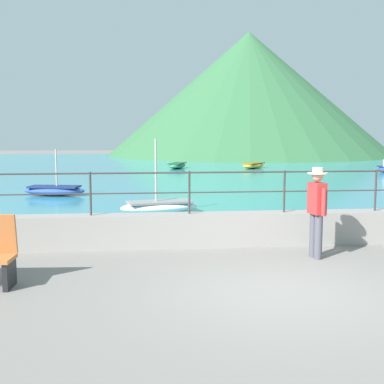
% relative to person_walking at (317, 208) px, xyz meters
% --- Properties ---
extents(ground_plane, '(120.00, 120.00, 0.00)m').
position_rel_person_walking_xyz_m(ground_plane, '(-1.29, -1.95, -0.98)').
color(ground_plane, slate).
extents(promenade_wall, '(20.00, 0.56, 0.70)m').
position_rel_person_walking_xyz_m(promenade_wall, '(-1.29, 1.25, -0.63)').
color(promenade_wall, gray).
rests_on(promenade_wall, ground).
extents(railing, '(18.44, 0.04, 0.90)m').
position_rel_person_walking_xyz_m(railing, '(-1.29, 1.25, 0.35)').
color(railing, '#383330').
rests_on(railing, promenade_wall).
extents(lake_water, '(64.00, 44.32, 0.06)m').
position_rel_person_walking_xyz_m(lake_water, '(-1.29, 23.89, -0.95)').
color(lake_water, teal).
rests_on(lake_water, ground).
extents(hill_main, '(28.71, 28.71, 12.41)m').
position_rel_person_walking_xyz_m(hill_main, '(7.83, 42.41, 5.23)').
color(hill_main, '#33663D').
rests_on(hill_main, ground).
extents(person_walking, '(0.38, 0.56, 1.75)m').
position_rel_person_walking_xyz_m(person_walking, '(0.00, 0.00, 0.00)').
color(person_walking, '#4C4C56').
rests_on(person_walking, ground).
extents(boat_0, '(2.17, 2.34, 0.36)m').
position_rel_person_walking_xyz_m(boat_0, '(4.02, 22.93, -0.72)').
color(boat_0, gold).
rests_on(boat_0, lake_water).
extents(boat_2, '(2.44, 1.38, 2.16)m').
position_rel_person_walking_xyz_m(boat_2, '(-2.78, 5.35, -0.71)').
color(boat_2, white).
rests_on(boat_2, lake_water).
extents(boat_4, '(1.64, 2.47, 0.36)m').
position_rel_person_walking_xyz_m(boat_4, '(-0.91, 23.32, -0.72)').
color(boat_4, '#338C59').
rests_on(boat_4, lake_water).
extents(boat_6, '(2.44, 1.35, 1.72)m').
position_rel_person_walking_xyz_m(boat_6, '(-6.50, 9.87, -0.72)').
color(boat_6, '#2D4C9E').
rests_on(boat_6, lake_water).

